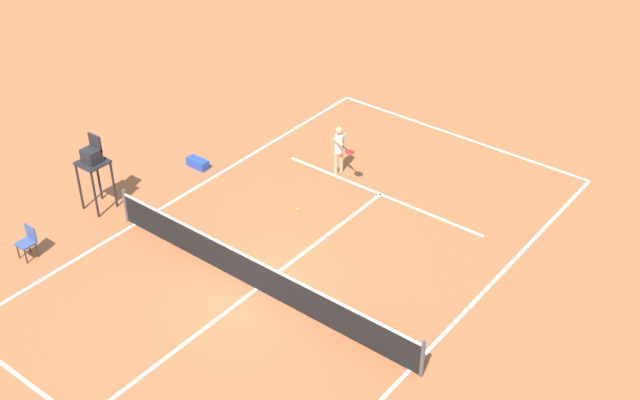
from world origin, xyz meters
name	(u,v)px	position (x,y,z in m)	size (l,w,h in m)	color
ground_plane	(257,289)	(0.00, 0.00, 0.00)	(60.00, 60.00, 0.00)	#B76038
court_lines	(257,289)	(0.00, 0.00, 0.00)	(9.63, 20.96, 0.01)	white
tennis_net	(256,274)	(0.00, 0.00, 0.50)	(10.23, 0.10, 1.07)	#4C4C51
player_serving	(340,147)	(1.76, -5.94, 0.97)	(1.15, 0.94, 1.64)	#D8A884
tennis_ball	(298,209)	(1.47, -3.50, 0.03)	(0.07, 0.07, 0.07)	#CCE033
umpire_chair	(93,161)	(6.24, 0.04, 1.61)	(0.80, 0.80, 2.41)	#232328
courtside_chair_near	(28,241)	(5.85, 2.80, 0.53)	(0.44, 0.46, 0.95)	#262626
equipment_bag	(198,163)	(5.59, -3.42, 0.15)	(0.76, 0.32, 0.30)	#2647B7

